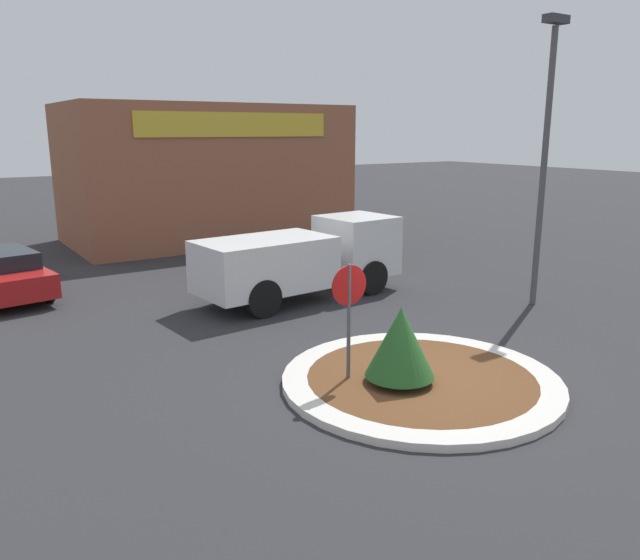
# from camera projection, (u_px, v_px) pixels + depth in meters

# --- Properties ---
(ground_plane) EXTENTS (120.00, 120.00, 0.00)m
(ground_plane) POSITION_uv_depth(u_px,v_px,m) (420.00, 384.00, 11.50)
(ground_plane) COLOR #2D2D30
(traffic_island) EXTENTS (5.11, 5.11, 0.14)m
(traffic_island) POSITION_uv_depth(u_px,v_px,m) (421.00, 380.00, 11.48)
(traffic_island) COLOR beige
(traffic_island) RESTS_ON ground_plane
(stop_sign) EXTENTS (0.73, 0.07, 2.27)m
(stop_sign) POSITION_uv_depth(u_px,v_px,m) (349.00, 302.00, 11.08)
(stop_sign) COLOR #4C4C51
(stop_sign) RESTS_ON ground_plane
(island_shrub) EXTENTS (1.25, 1.25, 1.40)m
(island_shrub) POSITION_uv_depth(u_px,v_px,m) (400.00, 342.00, 11.03)
(island_shrub) COLOR brown
(island_shrub) RESTS_ON traffic_island
(utility_truck) EXTENTS (6.04, 2.45, 2.12)m
(utility_truck) POSITION_uv_depth(u_px,v_px,m) (303.00, 257.00, 17.12)
(utility_truck) COLOR silver
(utility_truck) RESTS_ON ground_plane
(storefront_building) EXTENTS (11.16, 6.07, 5.55)m
(storefront_building) POSITION_uv_depth(u_px,v_px,m) (206.00, 173.00, 26.29)
(storefront_building) COLOR #93563D
(storefront_building) RESTS_ON ground_plane
(parked_sedan_red) EXTENTS (2.39, 4.65, 1.36)m
(parked_sedan_red) POSITION_uv_depth(u_px,v_px,m) (0.00, 273.00, 17.22)
(parked_sedan_red) COLOR #B21919
(parked_sedan_red) RESTS_ON ground_plane
(light_pole) EXTENTS (0.70, 0.30, 7.27)m
(light_pole) POSITION_uv_depth(u_px,v_px,m) (546.00, 144.00, 15.80)
(light_pole) COLOR #4C4C51
(light_pole) RESTS_ON ground_plane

